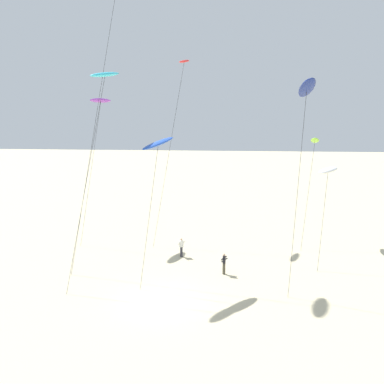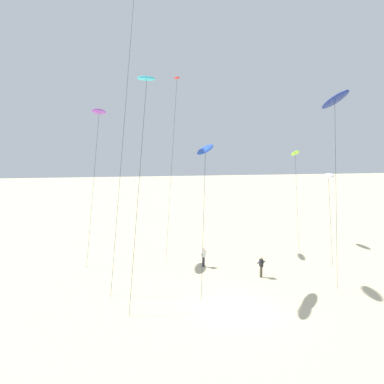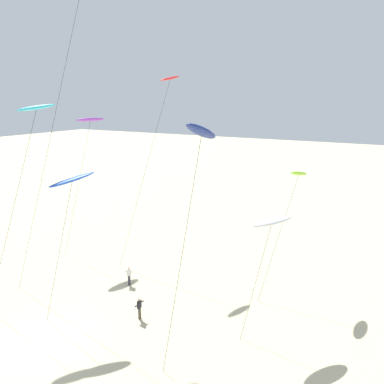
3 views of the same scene
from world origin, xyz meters
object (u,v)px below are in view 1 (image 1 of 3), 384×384
Objects in this scene: kite_lime at (315,141)px; kite_flyer_nearest at (224,263)px; kite_navy at (307,88)px; kite_red at (184,64)px; kite_flyer_middle at (181,247)px; kite_white at (328,170)px; kite_blue at (158,144)px; kite_cyan at (105,76)px; kite_purple at (101,101)px.

kite_flyer_nearest is (-8.35, -10.55, -8.85)m from kite_lime.
kite_navy is 16.42m from kite_red.
kite_navy is 16.46m from kite_flyer_middle.
kite_white is 0.75× the size of kite_blue.
kite_white is 0.45× the size of kite_red.
kite_cyan is at bearing -166.72° from kite_white.
kite_blue is 10.39m from kite_flyer_nearest.
kite_lime is at bearing 40.91° from kite_blue.
kite_blue is (4.04, -0.82, -4.83)m from kite_cyan.
kite_flyer_nearest is at bearing -43.05° from kite_flyer_middle.
kite_cyan is 14.34m from kite_navy.
kite_flyer_middle is at bearing 76.94° from kite_blue.
kite_red is at bearing 174.68° from kite_lime.
kite_flyer_middle is at bearing 35.51° from kite_cyan.
kite_blue is 10.22m from kite_flyer_middle.
kite_cyan reaches higher than kite_purple.
kite_flyer_nearest is at bearing -35.86° from kite_purple.
kite_lime is at bearing 75.43° from kite_navy.
kite_blue is at bearing -179.48° from kite_navy.
kite_flyer_nearest is 5.21m from kite_flyer_middle.
kite_navy is 8.72× the size of kite_flyer_nearest.
kite_purple is at bearing 127.54° from kite_blue.
kite_white is at bearing -90.90° from kite_lime.
kite_lime is 6.14× the size of kite_flyer_middle.
kite_red is (7.79, 2.79, 3.74)m from kite_purple.
kite_blue is 6.35× the size of kite_flyer_nearest.
kite_purple reaches higher than kite_white.
kite_cyan is 1.45× the size of kite_blue.
kite_flyer_nearest is at bearing -68.58° from kite_red.
kite_cyan is 9.20× the size of kite_flyer_middle.
kite_flyer_nearest is (4.61, -11.75, -16.39)m from kite_red.
kite_flyer_nearest is 1.00× the size of kite_flyer_middle.
kite_red reaches higher than kite_navy.
kite_flyer_middle is at bearing -84.39° from kite_red.
kite_red is at bearing 70.15° from kite_cyan.
kite_white is at bearing -31.17° from kite_red.
kite_flyer_middle is (-12.16, -6.99, -8.85)m from kite_lime.
kite_purple is at bearing 166.42° from kite_white.
kite_cyan is at bearing -68.69° from kite_purple.
kite_lime is at bearing 51.61° from kite_flyer_nearest.
kite_red reaches higher than kite_lime.
kite_lime is (20.75, 1.58, -3.79)m from kite_purple.
kite_navy is at bearing -28.71° from kite_purple.
kite_blue reaches higher than kite_white.
kite_navy is 1.42× the size of kite_lime.
kite_white is 19.01m from kite_cyan.
kite_cyan is 6.35m from kite_blue.
kite_lime is at bearing -5.32° from kite_red.
kite_purple reaches higher than kite_flyer_nearest.
kite_cyan reaches higher than kite_navy.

